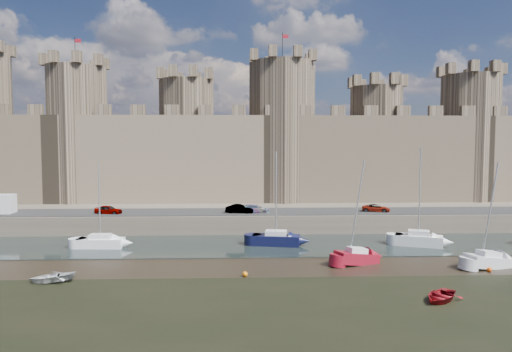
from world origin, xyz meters
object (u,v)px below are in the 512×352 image
object	(u,v)px
car_2	(255,209)
sailboat_5	(489,260)
sailboat_0	(100,242)
sailboat_1	(276,239)
car_0	(108,210)
car_3	(376,208)
sailboat_2	(419,239)
car_1	(240,209)
sailboat_4	(357,256)

from	to	relation	value
car_2	sailboat_5	world-z (taller)	sailboat_5
sailboat_0	sailboat_1	world-z (taller)	sailboat_1
car_0	sailboat_0	bearing A→B (deg)	-159.15
car_3	sailboat_1	world-z (taller)	sailboat_1
car_0	sailboat_5	distance (m)	45.68
car_3	sailboat_5	size ratio (longest dim) A/B	0.38
sailboat_1	sailboat_2	world-z (taller)	sailboat_2
car_1	sailboat_2	size ratio (longest dim) A/B	0.34
car_1	sailboat_0	bearing A→B (deg)	129.28
car_3	sailboat_2	xyz separation A→B (m)	(1.86, -10.45, -2.15)
car_3	sailboat_4	xyz separation A→B (m)	(-7.37, -17.97, -2.27)
car_1	sailboat_5	xyz separation A→B (m)	(23.84, -19.08, -2.39)
sailboat_1	sailboat_5	bearing A→B (deg)	-16.25
car_2	sailboat_4	xyz separation A→B (m)	(9.49, -17.60, -2.35)
car_0	car_1	world-z (taller)	car_1
car_1	sailboat_0	size ratio (longest dim) A/B	0.39
car_3	sailboat_0	world-z (taller)	sailboat_0
car_1	car_3	world-z (taller)	car_1
car_3	car_2	bearing A→B (deg)	108.40
car_2	sailboat_1	size ratio (longest dim) A/B	0.38
car_2	sailboat_1	xyz separation A→B (m)	(2.19, -9.17, -2.26)
sailboat_2	sailboat_5	world-z (taller)	sailboat_2
car_2	sailboat_4	bearing A→B (deg)	-151.10
sailboat_4	sailboat_5	size ratio (longest dim) A/B	1.02
car_3	sailboat_2	world-z (taller)	sailboat_2
car_1	sailboat_1	distance (m)	10.03
car_0	sailboat_0	distance (m)	9.77
sailboat_2	car_0	bearing A→B (deg)	-171.82
car_1	sailboat_2	xyz separation A→B (m)	(20.76, -9.73, -2.25)
sailboat_1	sailboat_2	bearing A→B (deg)	8.20
sailboat_4	sailboat_2	bearing A→B (deg)	17.17
car_3	sailboat_1	bearing A→B (deg)	140.17
car_0	sailboat_2	xyz separation A→B (m)	(38.36, -9.74, -2.23)
sailboat_5	car_1	bearing A→B (deg)	125.51
sailboat_2	sailboat_4	distance (m)	11.91
car_2	sailboat_2	world-z (taller)	sailboat_2
sailboat_0	sailboat_2	distance (m)	36.69
sailboat_0	sailboat_4	xyz separation A→B (m)	(27.45, -7.92, -0.01)
car_0	sailboat_2	size ratio (longest dim) A/B	0.32
car_0	sailboat_1	distance (m)	23.64
sailboat_2	sailboat_5	xyz separation A→B (m)	(3.08, -9.35, -0.15)
car_0	sailboat_5	size ratio (longest dim) A/B	0.35
sailboat_2	sailboat_5	distance (m)	9.85
sailboat_0	sailboat_2	world-z (taller)	sailboat_2
car_1	car_2	world-z (taller)	car_1
sailboat_0	car_3	bearing A→B (deg)	18.80
car_0	car_3	world-z (taller)	car_0
car_1	car_3	bearing A→B (deg)	-78.89
car_0	sailboat_4	bearing A→B (deg)	-109.93
car_2	sailboat_2	xyz separation A→B (m)	(18.73, -10.09, -2.22)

